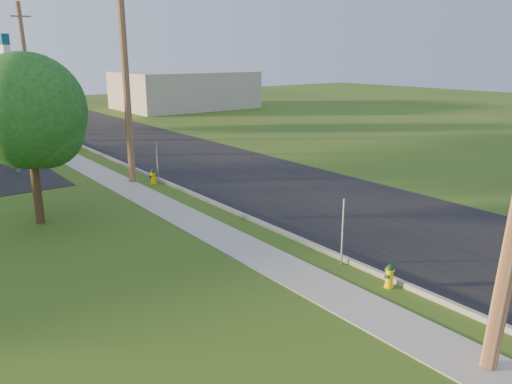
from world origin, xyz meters
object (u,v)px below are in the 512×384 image
price_pylon (4,64)px  tree_verge (31,116)px  hydrant_far (77,145)px  hydrant_mid (153,177)px  hydrant_near (389,276)px  utility_pole_mid (126,76)px  utility_pole_far (27,70)px

price_pylon → tree_verge: price_pylon is taller
hydrant_far → hydrant_mid: bearing=-89.7°
hydrant_near → hydrant_mid: bearing=90.6°
price_pylon → hydrant_mid: bearing=-54.9°
hydrant_near → utility_pole_mid: bearing=93.0°
utility_pole_mid → hydrant_mid: (0.63, -0.93, -4.59)m
utility_pole_mid → utility_pole_far: utility_pole_mid is taller
utility_pole_mid → hydrant_mid: bearing=-56.0°
utility_pole_far → hydrant_mid: 19.46m
tree_verge → hydrant_near: bearing=-61.9°
utility_pole_mid → hydrant_near: utility_pole_mid is taller
tree_verge → price_pylon: bearing=82.9°
utility_pole_mid → price_pylon: utility_pole_mid is taller
utility_pole_far → hydrant_mid: (0.63, -18.93, -4.44)m
utility_pole_mid → hydrant_far: size_ratio=13.90×
utility_pole_far → tree_verge: size_ratio=1.57×
tree_verge → hydrant_far: tree_verge is taller
hydrant_far → utility_pole_far: bearing=94.1°
tree_verge → hydrant_mid: 7.23m
tree_verge → hydrant_mid: bearing=25.8°
tree_verge → utility_pole_far: bearing=76.9°
utility_pole_mid → hydrant_near: 15.32m
tree_verge → hydrant_far: (5.63, 13.52, -3.54)m
price_pylon → hydrant_mid: (4.53, -6.43, -5.07)m
utility_pole_far → price_pylon: bearing=-107.3°
utility_pole_mid → tree_verge: size_ratio=1.62×
utility_pole_far → hydrant_far: bearing=-85.9°
utility_pole_mid → hydrant_mid: utility_pole_mid is taller
price_pylon → hydrant_near: (4.67, -20.08, -5.11)m
utility_pole_mid → price_pylon: (-3.90, 5.50, 0.48)m
hydrant_near → hydrant_mid: 13.65m
utility_pole_mid → utility_pole_far: size_ratio=1.03×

